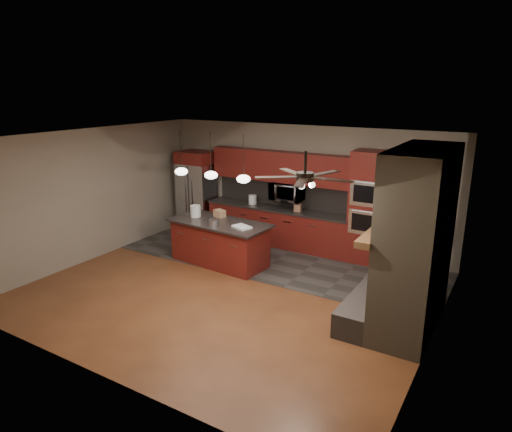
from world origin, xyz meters
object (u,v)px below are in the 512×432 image
Objects in this scene: white_bucket at (195,211)px; counter_box at (298,208)px; microwave at (287,192)px; kitchen_island at (220,242)px; paint_tray at (242,227)px; cardboard_box at (220,213)px; counter_bucket at (253,200)px; paint_can at (214,222)px; refrigerator at (198,192)px; oven_tower at (370,208)px.

white_bucket is 2.31m from counter_box.
counter_box is (0.34, -0.10, -0.31)m from microwave.
kitchen_island is at bearing -5.15° from white_bucket.
paint_tray is (0.63, -0.11, 0.47)m from kitchen_island.
counter_bucket reaches higher than cardboard_box.
cardboard_box is 1.39× the size of counter_box.
paint_tray is at bearing -7.38° from white_bucket.
kitchen_island is 9.25× the size of cardboard_box.
counter_bucket is (-0.22, 1.69, 0.54)m from kitchen_island.
microwave is at bearing 3.19° from counter_bucket.
paint_can is at bearing -82.01° from counter_bucket.
paint_can is 0.79× the size of cardboard_box.
refrigerator is 2.84m from counter_box.
oven_tower is 4.48m from refrigerator.
oven_tower is at bearing 45.58° from cardboard_box.
oven_tower reaches higher than paint_tray.
refrigerator is at bearing 126.73° from white_bucket.
counter_box is (0.96, 1.91, 0.00)m from paint_can.
refrigerator is at bearing 175.71° from counter_box.
refrigerator is at bearing -179.06° from oven_tower.
white_bucket is 1.02× the size of cardboard_box.
oven_tower is at bearing 36.34° from kitchen_island.
oven_tower is 1.98m from microwave.
oven_tower is 3.70m from white_bucket.
refrigerator reaches higher than counter_bucket.
paint_tray is at bearing -35.05° from refrigerator.
refrigerator reaches higher than white_bucket.
oven_tower is at bearing -1.66° from microwave.
cardboard_box is at bearing 28.47° from white_bucket.
white_bucket is 1.14× the size of counter_bucket.
counter_bucket is at bearing 135.08° from paint_tray.
paint_tray is at bearing -138.46° from oven_tower.
paint_tray is 1.69× the size of counter_bucket.
microwave is 0.33× the size of kitchen_island.
paint_tray is at bearing -91.52° from microwave.
refrigerator is 8.60× the size of cardboard_box.
counter_box is at bearing -2.32° from counter_bucket.
oven_tower reaches higher than white_bucket.
oven_tower is 6.53× the size of paint_tray.
microwave reaches higher than cardboard_box.
oven_tower is 13.77× the size of counter_box.
kitchen_island is 0.65m from cardboard_box.
white_bucket is 1.29× the size of paint_can.
microwave is at bearing 108.31° from paint_tray.
oven_tower is at bearing 26.11° from white_bucket.
paint_tray is 1.79m from counter_box.
microwave is 4.23× the size of counter_box.
counter_bucket reaches higher than kitchen_island.
cardboard_box reaches higher than paint_can.
refrigerator is (-4.48, -0.07, -0.16)m from oven_tower.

